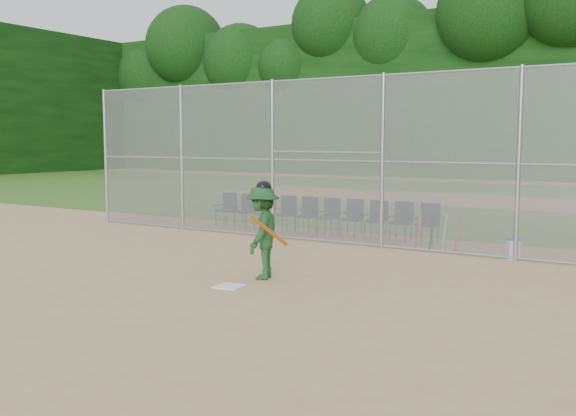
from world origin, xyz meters
The scene contains 19 objects.
ground centered at (0.00, 0.00, 0.00)m, with size 100.00×100.00×0.00m, color tan.
grass_strip centered at (0.00, 18.00, 0.01)m, with size 100.00×100.00×0.00m, color #34641E.
dirt_patch_far centered at (0.00, 18.00, 0.01)m, with size 24.00×24.00×0.00m, color tan.
backstop_fence centered at (0.00, 5.00, 2.07)m, with size 16.09×0.09×4.00m.
treeline centered at (0.00, 20.00, 5.50)m, with size 81.00×60.00×11.00m.
home_plate centered at (0.39, -0.04, 0.01)m, with size 0.44×0.44×0.02m, color white.
batter_at_plate centered at (0.50, 0.80, 0.86)m, with size 1.10×1.32×1.77m.
water_cooler centered at (3.93, 5.17, 0.23)m, with size 0.36×0.36×0.46m.
spare_bats centered at (2.23, 5.35, 0.41)m, with size 0.96×0.38×0.83m.
chair_0 centered at (-4.43, 6.22, 0.48)m, with size 0.54×0.52×0.96m, color #0F1639, non-canonical shape.
chair_1 centered at (-3.76, 6.22, 0.48)m, with size 0.54×0.52×0.96m, color #0F1639, non-canonical shape.
chair_2 centered at (-3.08, 6.22, 0.48)m, with size 0.54×0.52×0.96m, color #0F1639, non-canonical shape.
chair_3 centered at (-2.40, 6.22, 0.48)m, with size 0.54×0.52×0.96m, color #0F1639, non-canonical shape.
chair_4 centered at (-1.72, 6.22, 0.48)m, with size 0.54×0.52×0.96m, color #0F1639, non-canonical shape.
chair_5 centered at (-1.04, 6.22, 0.48)m, with size 0.54×0.52×0.96m, color #0F1639, non-canonical shape.
chair_6 centered at (-0.37, 6.22, 0.48)m, with size 0.54×0.52×0.96m, color #0F1639, non-canonical shape.
chair_7 centered at (0.31, 6.22, 0.48)m, with size 0.54×0.52×0.96m, color #0F1639, non-canonical shape.
chair_8 centered at (0.99, 6.22, 0.48)m, with size 0.54×0.52×0.96m, color #0F1639, non-canonical shape.
chair_9 centered at (1.67, 6.22, 0.48)m, with size 0.54×0.52×0.96m, color #0F1639, non-canonical shape.
Camera 1 is at (6.84, -8.64, 2.47)m, focal length 40.00 mm.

